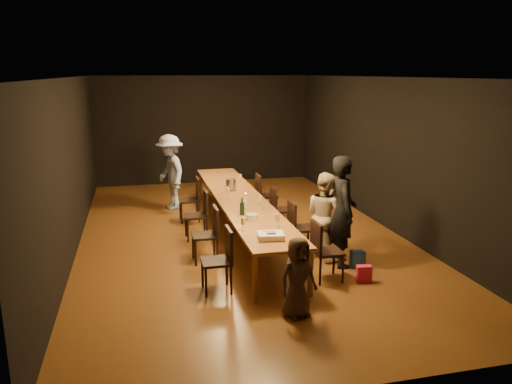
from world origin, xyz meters
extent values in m
plane|color=#4C2A13|center=(0.00, 0.00, 0.00)|extent=(10.00, 10.00, 0.00)
cube|color=black|center=(0.00, 5.00, 1.50)|extent=(6.00, 0.04, 3.00)
cube|color=black|center=(0.00, -5.00, 1.50)|extent=(6.00, 0.04, 3.00)
cube|color=black|center=(-3.00, 0.00, 1.50)|extent=(0.04, 10.00, 3.00)
cube|color=black|center=(3.00, 0.00, 1.50)|extent=(0.04, 10.00, 3.00)
cube|color=silver|center=(0.00, 0.00, 3.00)|extent=(6.00, 10.00, 0.04)
cube|color=brown|center=(0.00, 0.00, 0.72)|extent=(0.90, 6.00, 0.05)
cylinder|color=brown|center=(-0.40, -2.90, 0.35)|extent=(0.08, 0.08, 0.70)
cylinder|color=brown|center=(0.40, -2.90, 0.35)|extent=(0.08, 0.08, 0.70)
cylinder|color=brown|center=(-0.40, 2.90, 0.35)|extent=(0.08, 0.08, 0.70)
cylinder|color=brown|center=(0.40, 2.90, 0.35)|extent=(0.08, 0.08, 0.70)
imported|color=black|center=(1.30, -1.87, 0.91)|extent=(0.54, 0.73, 1.82)
imported|color=beige|center=(1.15, -1.50, 0.74)|extent=(0.78, 0.87, 1.48)
imported|color=#8195C8|center=(-1.15, 2.28, 0.86)|extent=(0.93, 1.25, 1.72)
imported|color=#3B2921|center=(0.05, -3.39, 0.53)|extent=(0.59, 0.47, 1.07)
cube|color=#CA1E49|center=(1.35, -2.62, 0.13)|extent=(0.24, 0.15, 0.26)
cube|color=#2659A7|center=(1.52, -2.04, 0.14)|extent=(0.23, 0.16, 0.28)
cube|color=white|center=(-0.06, -2.45, 0.79)|extent=(0.42, 0.36, 0.09)
cube|color=black|center=(-0.06, -2.49, 0.84)|extent=(0.14, 0.12, 0.00)
cube|color=red|center=(-0.06, -2.38, 0.84)|extent=(0.20, 0.06, 0.00)
cylinder|color=silver|center=(-0.11, -1.50, 0.80)|extent=(0.23, 0.23, 0.11)
cylinder|color=#A7A7AB|center=(-0.04, 0.69, 0.86)|extent=(0.22, 0.22, 0.23)
cylinder|color=#B2B7B2|center=(0.15, -2.28, 0.77)|extent=(0.05, 0.05, 0.03)
cylinder|color=#B2B7B2|center=(0.15, 0.18, 0.77)|extent=(0.05, 0.05, 0.03)
cylinder|color=#B2B7B2|center=(0.15, 1.53, 0.77)|extent=(0.05, 0.05, 0.03)
camera|label=1|loc=(-1.87, -9.05, 3.09)|focal=35.00mm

